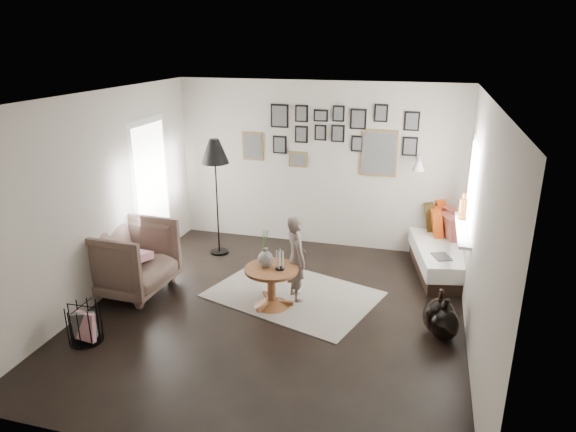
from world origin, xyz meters
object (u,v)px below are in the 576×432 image
(child, at_px, (296,258))
(pedestal_table, at_px, (272,289))
(vase, at_px, (265,256))
(daybed, at_px, (443,249))
(magazine_basket, at_px, (84,324))
(floor_lamp, at_px, (215,156))
(armchair, at_px, (129,258))
(demijohn_small, at_px, (444,324))
(demijohn_large, at_px, (439,316))

(child, bearing_deg, pedestal_table, 104.80)
(vase, bearing_deg, daybed, 39.41)
(magazine_basket, distance_m, child, 2.57)
(pedestal_table, bearing_deg, magazine_basket, -143.54)
(daybed, bearing_deg, floor_lamp, 175.21)
(floor_lamp, distance_m, magazine_basket, 3.05)
(armchair, bearing_deg, pedestal_table, -85.18)
(magazine_basket, bearing_deg, floor_lamp, 80.20)
(vase, distance_m, daybed, 2.81)
(daybed, height_order, demijohn_small, daybed)
(pedestal_table, bearing_deg, floor_lamp, 132.57)
(vase, relative_size, demijohn_small, 0.95)
(armchair, height_order, demijohn_small, armchair)
(armchair, distance_m, floor_lamp, 1.95)
(vase, bearing_deg, demijohn_large, -3.01)
(demijohn_large, distance_m, demijohn_small, 0.14)
(pedestal_table, relative_size, child, 0.59)
(magazine_basket, bearing_deg, pedestal_table, 36.46)
(demijohn_large, bearing_deg, armchair, 179.87)
(vase, height_order, floor_lamp, floor_lamp)
(pedestal_table, bearing_deg, demijohn_large, -2.56)
(demijohn_large, xyz_separation_m, demijohn_small, (0.06, -0.12, -0.02))
(demijohn_large, bearing_deg, magazine_basket, -162.20)
(vase, bearing_deg, floor_lamp, 131.15)
(daybed, distance_m, armchair, 4.42)
(armchair, bearing_deg, floor_lamp, -20.74)
(pedestal_table, distance_m, demijohn_large, 2.01)
(demijohn_large, height_order, demijohn_small, demijohn_large)
(vase, relative_size, daybed, 0.24)
(magazine_basket, bearing_deg, armchair, 97.90)
(magazine_basket, distance_m, demijohn_large, 3.96)
(demijohn_small, bearing_deg, magazine_basket, -164.11)
(armchair, bearing_deg, demijohn_small, -89.42)
(demijohn_large, bearing_deg, demijohn_small, -63.12)
(vase, relative_size, magazine_basket, 1.08)
(floor_lamp, bearing_deg, child, -36.33)
(vase, xyz_separation_m, demijohn_small, (2.15, -0.23, -0.48))
(floor_lamp, distance_m, demijohn_large, 3.87)
(daybed, xyz_separation_m, child, (-1.83, -1.51, 0.28))
(armchair, xyz_separation_m, child, (2.17, 0.36, 0.09))
(floor_lamp, height_order, demijohn_small, floor_lamp)
(vase, bearing_deg, armchair, -176.88)
(floor_lamp, relative_size, magazine_basket, 4.09)
(magazine_basket, xyz_separation_m, demijohn_small, (3.83, 1.09, -0.03))
(floor_lamp, bearing_deg, demijohn_large, -24.38)
(demijohn_large, distance_m, child, 1.84)
(pedestal_table, relative_size, vase, 1.40)
(daybed, bearing_deg, child, -151.70)
(pedestal_table, height_order, magazine_basket, pedestal_table)
(pedestal_table, relative_size, magazine_basket, 1.51)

